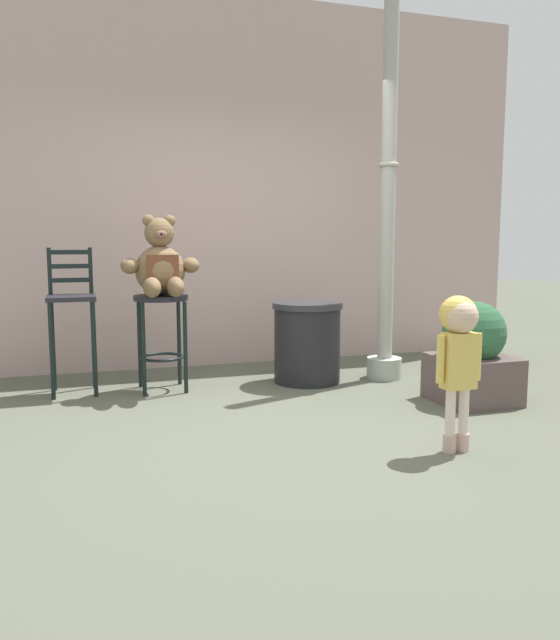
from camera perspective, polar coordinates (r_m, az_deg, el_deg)
The scene contains 9 objects.
ground_plane at distance 4.04m, azimuth 0.31°, elevation -9.95°, with size 24.00×24.00×0.00m, color #565B4A.
building_wall at distance 6.14m, azimuth -6.68°, elevation 12.17°, with size 6.45×0.30×3.45m, color #BC9E98.
bar_stool_with_teddy at distance 5.05m, azimuth -10.75°, elevation -0.14°, with size 0.43×0.43×0.77m.
teddy_bear at distance 4.98m, azimuth -10.82°, elevation 4.81°, with size 0.61×0.55×0.63m.
child_walking at distance 3.64m, azimuth 15.98°, elevation -1.70°, with size 0.28×0.23×0.89m.
trash_bin at distance 5.29m, azimuth 2.49°, elevation -2.01°, with size 0.59×0.59×0.68m.
lamppost at distance 5.43m, azimuth 9.73°, elevation 8.06°, with size 0.30×0.30×3.17m.
bar_chair_empty at distance 5.12m, azimuth -18.44°, elevation 0.95°, with size 0.36×0.36×1.14m.
planter_with_shrub at distance 4.84m, azimuth 17.18°, elevation -3.19°, with size 0.55×0.55×0.75m.
Camera 1 is at (-1.21, -3.66, 1.20)m, focal length 35.13 mm.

